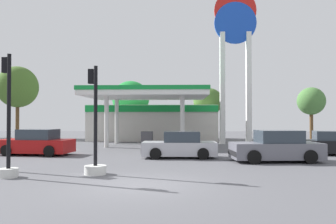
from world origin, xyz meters
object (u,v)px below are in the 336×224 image
Objects in this scene: car_1 at (180,146)px; car_4 at (276,147)px; station_pole_sign at (235,47)px; traffic_signal_0 at (95,149)px; car_0 at (36,143)px; tree_3 at (311,101)px; tree_2 at (208,102)px; tree_0 at (18,87)px; traffic_signal_1 at (8,141)px; car_2 at (329,144)px; tree_1 at (131,99)px.

car_1 is 0.90× the size of car_4.
station_pole_sign reaches higher than car_1.
station_pole_sign is 18.75m from traffic_signal_0.
tree_3 is (22.00, 16.27, 3.21)m from car_0.
tree_0 is at bearing 176.72° from tree_2.
traffic_signal_1 is 24.47m from tree_2.
tree_3 reaches higher than tree_2.
tree_3 reaches higher than car_2.
car_1 is at bearing -99.96° from tree_2.
car_2 is 22.57m from tree_1.
car_4 is at bearing -140.76° from car_2.
traffic_signal_0 reaches higher than car_4.
car_0 is 0.84× the size of tree_2.
tree_1 is at bearing 116.71° from car_4.
tree_2 reaches higher than car_0.
car_1 is 0.52× the size of tree_0.
tree_3 reaches higher than car_0.
car_1 is 4.99m from car_4.
traffic_signal_0 is at bearing 14.77° from traffic_signal_1.
car_0 is 1.05× the size of traffic_signal_0.
traffic_signal_0 is 24.82m from tree_1.
traffic_signal_1 is at bearing -134.30° from car_1.
traffic_signal_1 is at bearing -91.63° from tree_1.
car_2 is at bearing -107.34° from tree_3.
tree_3 is (19.10, -1.54, -0.42)m from tree_1.
tree_3 is at bearing 50.15° from traffic_signal_1.
traffic_signal_0 is at bearing -152.74° from car_4.
car_4 is 0.83× the size of tree_3.
station_pole_sign is 17.35m from car_0.
car_2 is at bearing 2.29° from car_0.
station_pole_sign reaches higher than traffic_signal_0.
car_0 is at bearing -177.71° from car_2.
car_1 reaches higher than car_2.
station_pole_sign is at bearing 63.21° from traffic_signal_0.
car_1 is 0.89× the size of traffic_signal_1.
car_2 is at bearing 28.60° from traffic_signal_1.
traffic_signal_1 is 25.47m from tree_1.
tree_0 reaches higher than tree_1.
tree_3 is at bearing 53.74° from traffic_signal_0.
tree_3 is at bearing 51.93° from car_1.
station_pole_sign is 3.13× the size of car_2.
station_pole_sign is 3.21× the size of car_1.
car_4 is 12.03m from traffic_signal_1.
traffic_signal_0 is at bearing -116.79° from station_pole_sign.
tree_3 is at bearing 72.66° from car_2.
tree_1 is (-2.26, 24.49, 3.33)m from traffic_signal_0.
car_2 is 30.93m from tree_0.
tree_1 is at bearing 175.38° from tree_3.
tree_1 reaches higher than tree_2.
station_pole_sign is 2.47× the size of tree_2.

